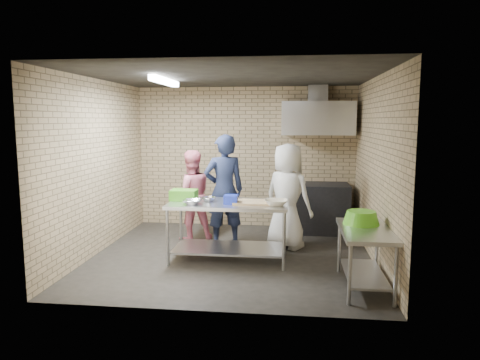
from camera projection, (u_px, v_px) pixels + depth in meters
name	position (u px, v px, depth m)	size (l,w,h in m)	color
floor	(232.00, 256.00, 6.77)	(4.20, 4.20, 0.00)	black
ceiling	(232.00, 76.00, 6.41)	(4.20, 4.20, 0.00)	black
back_wall	(246.00, 157.00, 8.56)	(4.20, 0.06, 2.70)	tan
front_wall	(206.00, 189.00, 4.62)	(4.20, 0.06, 2.70)	tan
left_wall	(98.00, 167.00, 6.83)	(0.06, 4.00, 2.70)	tan
right_wall	(376.00, 170.00, 6.35)	(0.06, 4.00, 2.70)	tan
prep_table	(229.00, 231.00, 6.52)	(1.74, 0.87, 0.87)	silver
side_counter	(365.00, 258.00, 5.43)	(0.60, 1.20, 0.75)	silver
stove	(316.00, 208.00, 8.18)	(1.20, 0.70, 0.90)	black
range_hood	(318.00, 118.00, 8.01)	(1.30, 0.60, 0.60)	silver
hood_duct	(318.00, 94.00, 8.09)	(0.35, 0.30, 0.30)	#A5A8AD
wall_shelf	(333.00, 128.00, 8.18)	(0.80, 0.20, 0.04)	#3F2B19
fluorescent_fixture	(165.00, 81.00, 6.53)	(0.10, 1.25, 0.08)	white
green_crate	(184.00, 195.00, 6.65)	(0.39, 0.29, 0.15)	#43A21E
blue_tub	(231.00, 199.00, 6.35)	(0.19, 0.19, 0.13)	#192EBF
cutting_board	(252.00, 202.00, 6.40)	(0.53, 0.41, 0.03)	tan
mixing_bowl_a	(192.00, 202.00, 6.32)	(0.27, 0.27, 0.07)	#ADAFB4
mixing_bowl_b	(209.00, 199.00, 6.54)	(0.21, 0.21, 0.06)	#B9BCC0
ceramic_bowl	(276.00, 203.00, 6.23)	(0.33, 0.33, 0.08)	beige
green_basin	(361.00, 218.00, 5.62)	(0.46, 0.46, 0.17)	#59C626
bottle_red	(320.00, 122.00, 8.20)	(0.07, 0.07, 0.18)	#B22619
bottle_green	(342.00, 123.00, 8.15)	(0.06, 0.06, 0.15)	green
man_navy	(224.00, 190.00, 7.26)	(0.67, 0.44, 1.84)	#161A37
woman_pink	(191.00, 195.00, 7.59)	(0.76, 0.59, 1.56)	pink
woman_white	(288.00, 196.00, 7.10)	(0.83, 0.54, 1.70)	silver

